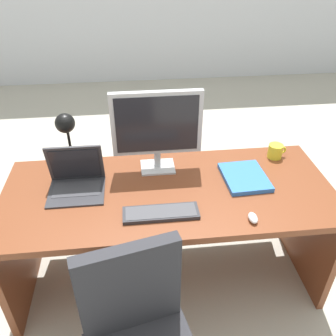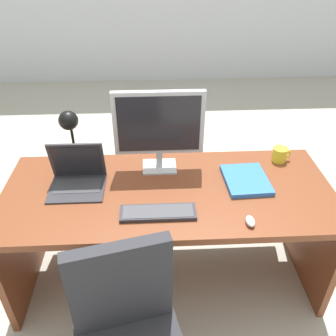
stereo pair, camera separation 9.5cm
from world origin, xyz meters
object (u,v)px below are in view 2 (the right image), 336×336
coffee_mug (280,154)px  book (246,180)px  desk (168,212)px  keyboard (158,213)px  mouse (250,221)px  laptop (77,172)px  desk_lamp (70,127)px  monitor (159,126)px

coffee_mug → book: bearing=-140.7°
desk → keyboard: (-0.06, -0.25, 0.21)m
desk → mouse: 0.56m
laptop → desk_lamp: bearing=103.7°
monitor → desk: bearing=-76.4°
laptop → desk_lamp: 0.26m
monitor → coffee_mug: monitor is taller
monitor → keyboard: (-0.02, -0.42, -0.27)m
desk_lamp → book: desk_lamp is taller
laptop → desk: bearing=-4.6°
laptop → desk_lamp: desk_lamp is taller
monitor → desk_lamp: 0.51m
mouse → book: bearing=80.1°
mouse → coffee_mug: (0.32, 0.55, 0.03)m
desk → book: (0.44, 0.00, 0.22)m
monitor → keyboard: 0.50m
desk_lamp → coffee_mug: bearing=-0.3°
monitor → laptop: 0.52m
laptop → book: size_ratio=0.99×
mouse → monitor: bearing=129.7°
book → desk: bearing=-179.4°
mouse → desk_lamp: bearing=148.9°
laptop → book: bearing=-2.2°
desk → laptop: (-0.50, 0.04, 0.28)m
desk → desk_lamp: desk_lamp is taller
monitor → mouse: 0.72m
laptop → keyboard: size_ratio=0.79×
laptop → mouse: laptop is taller
desk_lamp → coffee_mug: (1.25, -0.01, -0.22)m
mouse → desk_lamp: desk_lamp is taller
desk → desk_lamp: size_ratio=5.05×
keyboard → book: size_ratio=1.26×
keyboard → coffee_mug: coffee_mug is taller
coffee_mug → laptop: bearing=-171.7°
keyboard → desk_lamp: bearing=136.0°
desk_lamp → book: bearing=-12.3°
laptop → mouse: bearing=-23.2°
laptop → mouse: 0.97m
keyboard → mouse: mouse is taller
monitor → laptop: bearing=-163.9°
desk → laptop: 0.57m
keyboard → laptop: bearing=146.9°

